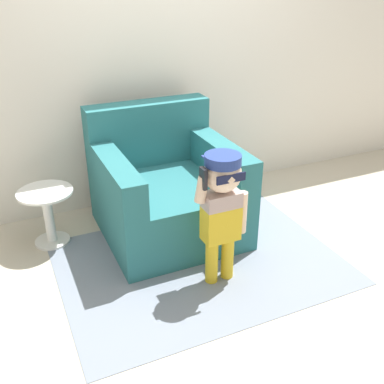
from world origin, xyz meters
name	(u,v)px	position (x,y,z in m)	size (l,w,h in m)	color
ground_plane	(193,225)	(0.00, 0.00, 0.00)	(10.00, 10.00, 0.00)	#BCB29E
wall_back	(158,49)	(0.00, 0.69, 1.30)	(10.00, 0.05, 2.60)	silver
armchair	(166,190)	(-0.22, 0.04, 0.34)	(1.00, 1.04, 0.95)	#286B70
person_child	(222,200)	(-0.13, -0.72, 0.60)	(0.37, 0.28, 0.90)	gold
side_table	(48,212)	(-1.09, 0.22, 0.27)	(0.40, 0.40, 0.44)	white
rug	(200,262)	(-0.18, -0.50, 0.00)	(1.94, 1.44, 0.01)	gray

